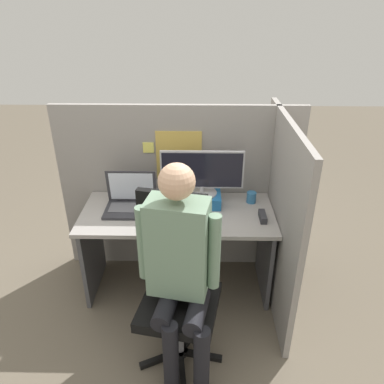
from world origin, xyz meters
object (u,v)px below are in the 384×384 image
(paper_box, at_px, (202,198))
(monitor, at_px, (202,172))
(laptop, at_px, (131,203))
(carrot_toy, at_px, (208,225))
(stapler, at_px, (263,216))
(office_chair, at_px, (176,279))
(coffee_mug, at_px, (251,197))
(person, at_px, (179,263))

(paper_box, distance_m, monitor, 0.22)
(laptop, height_order, carrot_toy, laptop)
(paper_box, distance_m, stapler, 0.49)
(office_chair, bearing_deg, coffee_mug, 52.67)
(paper_box, relative_size, carrot_toy, 2.17)
(paper_box, relative_size, office_chair, 0.26)
(coffee_mug, bearing_deg, laptop, -172.61)
(coffee_mug, bearing_deg, person, -120.57)
(laptop, height_order, office_chair, office_chair)
(laptop, distance_m, coffee_mug, 0.91)
(monitor, bearing_deg, laptop, -169.97)
(stapler, relative_size, carrot_toy, 1.07)
(person, xyz_separation_m, coffee_mug, (0.51, 0.86, -0.05))
(monitor, relative_size, person, 0.44)
(office_chair, xyz_separation_m, person, (0.03, -0.16, 0.25))
(monitor, relative_size, coffee_mug, 7.26)
(stapler, relative_size, office_chair, 0.13)
(monitor, xyz_separation_m, office_chair, (-0.16, -0.68, -0.42))
(person, relative_size, coffee_mug, 16.32)
(stapler, xyz_separation_m, coffee_mug, (-0.05, 0.25, 0.02))
(stapler, height_order, person, person)
(stapler, distance_m, person, 0.83)
(monitor, height_order, person, person)
(laptop, height_order, coffee_mug, laptop)
(paper_box, bearing_deg, carrot_toy, -82.94)
(office_chair, relative_size, coffee_mug, 12.84)
(person, bearing_deg, paper_box, 81.19)
(paper_box, relative_size, coffee_mug, 3.39)
(stapler, bearing_deg, person, -132.42)
(carrot_toy, bearing_deg, office_chair, -120.80)
(paper_box, xyz_separation_m, stapler, (0.43, -0.22, -0.02))
(monitor, height_order, office_chair, monitor)
(monitor, bearing_deg, person, -98.78)
(monitor, relative_size, laptop, 1.65)
(paper_box, xyz_separation_m, person, (-0.13, -0.84, 0.05))
(laptop, xyz_separation_m, coffee_mug, (0.91, 0.12, -0.01))
(office_chair, bearing_deg, person, -79.07)
(stapler, height_order, coffee_mug, coffee_mug)
(monitor, bearing_deg, stapler, -27.58)
(monitor, relative_size, office_chair, 0.57)
(carrot_toy, bearing_deg, laptop, 156.13)
(coffee_mug, bearing_deg, paper_box, -175.89)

